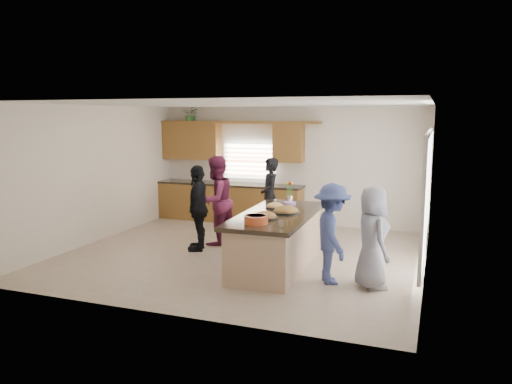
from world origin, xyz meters
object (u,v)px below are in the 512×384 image
at_px(island, 277,242).
at_px(woman_left_back, 270,197).
at_px(woman_left_mid, 216,200).
at_px(woman_right_back, 332,234).
at_px(salad_bowl, 256,219).
at_px(woman_right_front, 372,238).
at_px(woman_left_front, 198,208).

relative_size(island, woman_left_back, 1.62).
distance_m(woman_left_mid, woman_right_back, 3.10).
distance_m(salad_bowl, woman_left_back, 3.27).
xyz_separation_m(woman_left_mid, woman_right_front, (3.30, -1.57, -0.12)).
xyz_separation_m(woman_left_mid, woman_right_back, (2.68, -1.55, -0.11)).
relative_size(woman_left_back, woman_left_mid, 0.94).
xyz_separation_m(island, woman_right_back, (1.05, -0.46, 0.33)).
bearing_deg(woman_right_front, woman_left_back, 13.22).
relative_size(island, woman_left_front, 1.64).
relative_size(woman_left_back, woman_right_front, 1.09).
bearing_deg(woman_left_back, island, -4.67).
height_order(salad_bowl, woman_left_back, woman_left_back).
bearing_deg(salad_bowl, woman_left_mid, 128.64).
relative_size(island, woman_right_front, 1.76).
xyz_separation_m(woman_left_mid, woman_left_front, (-0.13, -0.53, -0.07)).
bearing_deg(woman_left_mid, woman_right_back, 77.92).
bearing_deg(woman_right_back, woman_right_front, -116.11).
height_order(woman_left_mid, woman_right_back, woman_left_mid).
bearing_deg(salad_bowl, woman_left_front, 139.62).
distance_m(island, woman_right_front, 1.76).
height_order(island, woman_left_front, woman_left_front).
xyz_separation_m(woman_right_back, woman_right_front, (0.61, -0.02, -0.01)).
distance_m(woman_left_back, woman_right_back, 3.32).
xyz_separation_m(woman_left_back, woman_right_back, (1.92, -2.70, -0.06)).
bearing_deg(woman_right_back, woman_left_mid, 35.62).
bearing_deg(woman_left_front, woman_right_back, 51.68).
bearing_deg(woman_right_back, island, 41.75).
distance_m(island, woman_right_back, 1.19).
relative_size(salad_bowl, woman_left_front, 0.22).
distance_m(island, woman_left_back, 2.44).
distance_m(salad_bowl, woman_right_front, 1.77).
bearing_deg(woman_right_back, woman_left_front, 45.66).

